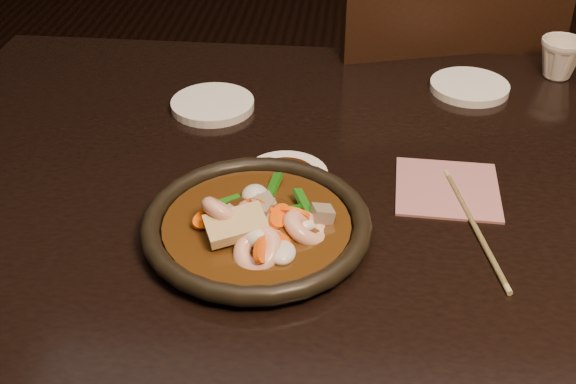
# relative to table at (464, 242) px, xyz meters

# --- Properties ---
(table) EXTENTS (1.60, 0.90, 0.75)m
(table) POSITION_rel_table_xyz_m (0.00, 0.00, 0.00)
(table) COLOR black
(table) RESTS_ON floor
(chair) EXTENTS (0.55, 0.55, 0.93)m
(chair) POSITION_rel_table_xyz_m (-0.02, 0.58, -0.17)
(chair) COLOR black
(chair) RESTS_ON floor
(plate) EXTENTS (0.27, 0.27, 0.03)m
(plate) POSITION_rel_table_xyz_m (-0.27, -0.11, 0.09)
(plate) COLOR black
(plate) RESTS_ON table
(stirfry) EXTENTS (0.18, 0.19, 0.06)m
(stirfry) POSITION_rel_table_xyz_m (-0.26, -0.11, 0.10)
(stirfry) COLOR #3A200A
(stirfry) RESTS_ON plate
(soy_dish) EXTENTS (0.11, 0.11, 0.02)m
(soy_dish) POSITION_rel_table_xyz_m (-0.24, 0.01, 0.08)
(soy_dish) COLOR white
(soy_dish) RESTS_ON table
(saucer_left) EXTENTS (0.13, 0.13, 0.01)m
(saucer_left) POSITION_rel_table_xyz_m (-0.38, 0.20, 0.08)
(saucer_left) COLOR white
(saucer_left) RESTS_ON table
(saucer_right) EXTENTS (0.13, 0.13, 0.01)m
(saucer_right) POSITION_rel_table_xyz_m (0.03, 0.30, 0.08)
(saucer_right) COLOR white
(saucer_right) RESTS_ON table
(tea_cup) EXTENTS (0.09, 0.09, 0.07)m
(tea_cup) POSITION_rel_table_xyz_m (0.18, 0.37, 0.11)
(tea_cup) COLOR beige
(tea_cup) RESTS_ON table
(chopsticks) EXTENTS (0.06, 0.23, 0.01)m
(chopsticks) POSITION_rel_table_xyz_m (-0.01, -0.07, 0.08)
(chopsticks) COLOR tan
(chopsticks) RESTS_ON table
(napkin) EXTENTS (0.14, 0.14, 0.00)m
(napkin) POSITION_rel_table_xyz_m (-0.03, 0.01, 0.08)
(napkin) COLOR #A46566
(napkin) RESTS_ON table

